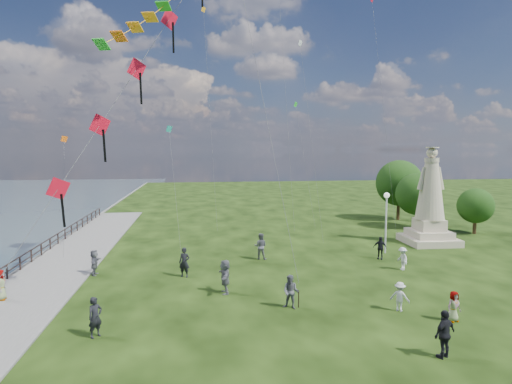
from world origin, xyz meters
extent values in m
cube|color=slate|center=(-16.50, 10.00, -0.20)|extent=(0.30, 160.00, 0.60)
cube|color=slate|center=(-14.00, 8.00, 0.05)|extent=(5.00, 60.00, 0.10)
cylinder|color=black|center=(-16.30, 10.00, 0.50)|extent=(0.11, 0.11, 1.00)
cylinder|color=black|center=(-16.30, 12.00, 0.50)|extent=(0.11, 0.11, 1.00)
cylinder|color=black|center=(-16.30, 14.00, 0.50)|extent=(0.11, 0.11, 1.00)
cylinder|color=black|center=(-16.30, 16.00, 0.50)|extent=(0.11, 0.11, 1.00)
cylinder|color=black|center=(-16.30, 18.00, 0.50)|extent=(0.11, 0.11, 1.00)
cylinder|color=black|center=(-16.30, 20.00, 0.50)|extent=(0.11, 0.11, 1.00)
cylinder|color=black|center=(-16.30, 22.00, 0.50)|extent=(0.11, 0.11, 1.00)
cylinder|color=black|center=(-16.30, 24.00, 0.50)|extent=(0.11, 0.11, 1.00)
cylinder|color=black|center=(-16.30, 26.00, 0.50)|extent=(0.11, 0.11, 1.00)
cylinder|color=black|center=(-16.30, 28.00, 0.50)|extent=(0.11, 0.11, 1.00)
cylinder|color=black|center=(-16.30, 30.00, 0.50)|extent=(0.11, 0.11, 1.00)
cylinder|color=black|center=(-16.30, 32.00, 0.50)|extent=(0.11, 0.11, 1.00)
cylinder|color=black|center=(-16.30, 34.00, 0.50)|extent=(0.11, 0.11, 1.00)
cylinder|color=black|center=(-16.30, 36.00, 0.50)|extent=(0.11, 0.11, 1.00)
cube|color=black|center=(-16.30, 10.00, 0.98)|extent=(0.06, 52.00, 0.06)
cube|color=black|center=(-16.30, 10.00, 0.55)|extent=(0.06, 52.00, 0.06)
cube|color=beige|center=(15.26, 16.14, 0.29)|extent=(4.24, 4.24, 0.58)
cube|color=beige|center=(15.26, 16.14, 0.88)|extent=(3.23, 3.23, 0.58)
cube|color=beige|center=(15.26, 16.14, 1.65)|extent=(2.22, 2.22, 0.97)
cylinder|color=beige|center=(15.26, 16.14, 7.20)|extent=(1.21, 1.21, 0.39)
sphere|color=beige|center=(15.26, 16.14, 7.80)|extent=(0.90, 0.90, 0.90)
cylinder|color=beige|center=(15.26, 16.14, 8.27)|extent=(1.07, 1.07, 0.10)
cylinder|color=silver|center=(10.02, 13.42, 2.21)|extent=(0.13, 0.13, 4.43)
sphere|color=white|center=(10.02, 13.42, 4.56)|extent=(0.44, 0.44, 0.44)
cylinder|color=#382314|center=(17.95, 23.18, 1.09)|extent=(0.36, 0.36, 2.17)
sphere|color=#1D3D10|center=(17.95, 23.18, 3.53)|extent=(4.35, 4.35, 4.35)
cylinder|color=#382314|center=(21.95, 19.53, 0.84)|extent=(0.36, 0.36, 1.68)
sphere|color=#1D3D10|center=(21.95, 19.53, 2.73)|extent=(3.36, 3.36, 3.36)
cylinder|color=#382314|center=(18.53, 28.37, 1.32)|extent=(0.36, 0.36, 2.63)
sphere|color=#1D3D10|center=(18.53, 28.37, 4.28)|extent=(5.26, 5.26, 5.26)
imported|color=black|center=(-9.03, 0.85, 0.89)|extent=(0.76, 0.76, 1.77)
imported|color=#595960|center=(0.07, 2.91, 0.87)|extent=(1.00, 0.88, 1.74)
imported|color=silver|center=(5.42, 1.83, 0.74)|extent=(1.06, 0.98, 1.48)
imported|color=black|center=(4.83, -3.00, 0.96)|extent=(1.26, 0.97, 1.92)
imported|color=#595960|center=(7.31, 0.24, 0.73)|extent=(0.78, 0.57, 1.45)
imported|color=#595960|center=(-11.20, 10.44, 0.83)|extent=(0.70, 1.56, 1.67)
imported|color=black|center=(-5.43, 9.19, 0.95)|extent=(0.80, 0.65, 1.90)
imported|color=#595960|center=(0.03, 12.90, 0.97)|extent=(1.08, 0.86, 1.95)
imported|color=silver|center=(9.08, 8.76, 0.77)|extent=(0.61, 1.05, 1.55)
imported|color=black|center=(8.83, 11.72, 0.84)|extent=(1.10, 0.97, 1.69)
imported|color=#595960|center=(-15.00, 6.06, 0.82)|extent=(0.61, 0.87, 1.64)
imported|color=#595960|center=(-3.08, 5.74, 0.97)|extent=(0.82, 1.81, 1.93)
cube|color=red|center=(-10.50, 1.52, 6.42)|extent=(0.87, 0.64, 1.03)
cube|color=black|center=(-10.32, 1.42, 5.47)|extent=(0.10, 0.28, 1.48)
cube|color=red|center=(-8.96, 2.82, 9.20)|extent=(0.87, 0.64, 1.03)
cube|color=black|center=(-8.78, 2.72, 8.25)|extent=(0.10, 0.28, 1.48)
cube|color=red|center=(-7.42, 4.11, 11.99)|extent=(0.87, 0.64, 1.03)
cube|color=black|center=(-7.24, 4.01, 11.04)|extent=(0.10, 0.28, 1.48)
cube|color=red|center=(-5.88, 5.41, 14.77)|extent=(0.87, 0.64, 1.03)
cube|color=black|center=(-5.70, 5.31, 13.82)|extent=(0.10, 0.28, 1.48)
cylinder|color=black|center=(0.50, 3.00, 0.45)|extent=(0.06, 0.06, 0.90)
cube|color=green|center=(-5.89, 1.25, 14.08)|extent=(0.68, 0.69, 0.25)
cube|color=#FCA215|center=(-6.40, 0.61, 13.43)|extent=(0.66, 0.69, 0.27)
cube|color=#FCA215|center=(-6.92, -0.02, 12.84)|extent=(0.64, 0.68, 0.28)
cube|color=orange|center=(-7.44, -0.64, 12.32)|extent=(0.62, 0.67, 0.30)
cube|color=green|center=(-7.96, -1.26, 11.86)|extent=(0.60, 0.66, 0.31)
cube|color=teal|center=(-6.74, 18.22, 9.77)|extent=(0.51, 0.39, 0.57)
cylinder|color=#595959|center=(-6.24, 15.72, 4.91)|extent=(1.02, 5.01, 9.73)
cube|color=silver|center=(5.25, 22.44, 18.03)|extent=(0.51, 0.39, 0.57)
cylinder|color=#595959|center=(5.75, 19.94, 9.04)|extent=(1.02, 5.02, 17.99)
cylinder|color=#595959|center=(14.35, 23.86, 11.88)|extent=(1.02, 5.02, 23.66)
cube|color=#FCA215|center=(-3.57, 29.06, 22.75)|extent=(0.51, 0.39, 0.57)
cylinder|color=#595959|center=(-3.07, 26.56, 11.40)|extent=(1.02, 5.02, 22.70)
cube|color=green|center=(6.47, 29.24, 13.08)|extent=(0.51, 0.39, 0.57)
cylinder|color=#595959|center=(6.97, 26.74, 6.57)|extent=(1.02, 5.02, 13.04)
cube|color=orange|center=(-15.44, 19.98, 8.97)|extent=(0.51, 0.39, 0.57)
cylinder|color=#595959|center=(-14.94, 17.48, 4.51)|extent=(1.02, 5.01, 8.93)
cylinder|color=#595959|center=(4.46, 25.33, 14.01)|extent=(1.02, 5.02, 27.93)
camera|label=1|loc=(-4.67, -17.74, 8.07)|focal=30.00mm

